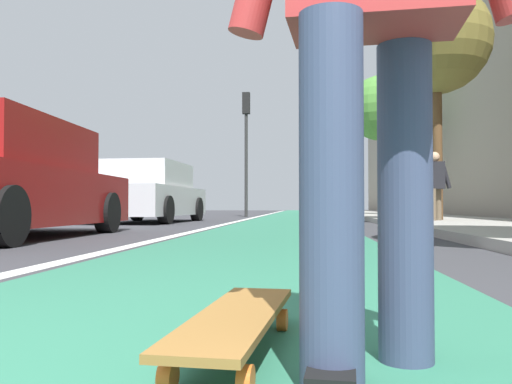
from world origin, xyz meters
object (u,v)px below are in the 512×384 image
Objects in this scene: parked_car_mid at (149,194)px; street_tree_mid at (436,42)px; skateboard at (237,321)px; traffic_light at (246,132)px; pedestrian_distant at (435,183)px; street_tree_far at (381,109)px.

street_tree_mid is at bearing -100.23° from parked_car_mid.
skateboard is 0.18× the size of traffic_light.
traffic_light is at bearing -14.16° from parked_car_mid.
traffic_light is at bearing 29.54° from pedestrian_distant.
traffic_light reaches higher than parked_car_mid.
street_tree_far is at bearing -1.29° from pedestrian_distant.
parked_car_mid is at bearing 17.83° from skateboard.
street_tree_mid reaches higher than parked_car_mid.
skateboard is 0.19× the size of parked_car_mid.
street_tree_far reaches higher than traffic_light.
parked_car_mid is 6.74m from pedestrian_distant.
skateboard is 18.39m from traffic_light.
traffic_light is 10.03m from pedestrian_distant.
skateboard is 9.98m from pedestrian_distant.
traffic_light is at bearing 6.15° from skateboard.
pedestrian_distant reaches higher than skateboard.
parked_car_mid is 0.88× the size of street_tree_mid.
skateboard is at bearing -162.17° from parked_car_mid.
pedestrian_distant is at bearing 178.71° from street_tree_far.
pedestrian_distant is (9.53, -2.87, 0.77)m from skateboard.
pedestrian_distant reaches higher than parked_car_mid.
traffic_light is (6.71, -1.69, 2.49)m from parked_car_mid.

